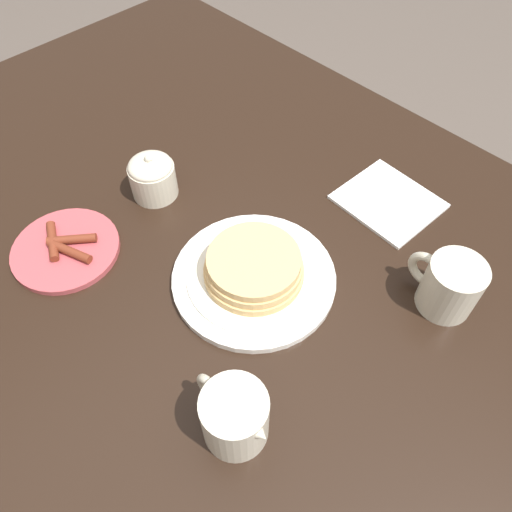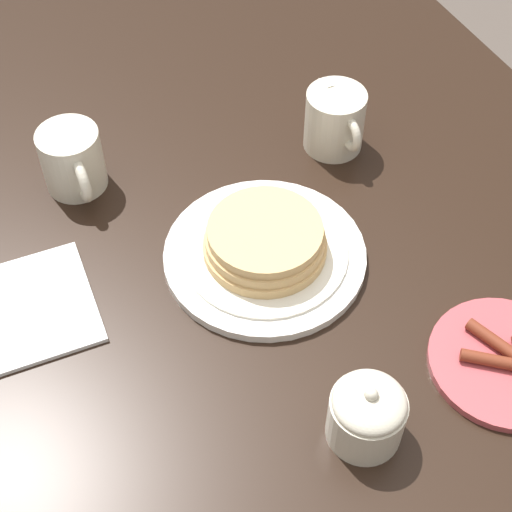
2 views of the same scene
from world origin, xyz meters
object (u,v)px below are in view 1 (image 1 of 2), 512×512
object	(u,v)px
side_plate_bacon	(66,249)
napkin	(388,201)
sugar_bowl	(154,175)
coffee_mug	(449,285)
pancake_plate	(254,272)
creamer_pitcher	(235,417)

from	to	relation	value
side_plate_bacon	napkin	bearing A→B (deg)	-123.02
sugar_bowl	coffee_mug	bearing A→B (deg)	-161.50
pancake_plate	coffee_mug	world-z (taller)	coffee_mug
creamer_pitcher	napkin	xyz separation A→B (m)	(0.10, -0.45, -0.04)
pancake_plate	coffee_mug	distance (m)	0.28
napkin	pancake_plate	bearing A→B (deg)	80.75
creamer_pitcher	sugar_bowl	bearing A→B (deg)	-24.84
coffee_mug	creamer_pitcher	xyz separation A→B (m)	(0.07, 0.34, 0.00)
pancake_plate	side_plate_bacon	size ratio (longest dim) A/B	1.47
creamer_pitcher	napkin	world-z (taller)	creamer_pitcher
coffee_mug	napkin	distance (m)	0.21
sugar_bowl	napkin	bearing A→B (deg)	-138.24
pancake_plate	sugar_bowl	xyz separation A→B (m)	(0.25, -0.01, 0.02)
side_plate_bacon	creamer_pitcher	bearing A→B (deg)	179.97
pancake_plate	napkin	size ratio (longest dim) A/B	1.54
side_plate_bacon	coffee_mug	size ratio (longest dim) A/B	1.52
coffee_mug	sugar_bowl	world-z (taller)	same
creamer_pitcher	sugar_bowl	size ratio (longest dim) A/B	1.43
side_plate_bacon	creamer_pitcher	size ratio (longest dim) A/B	1.39
sugar_bowl	napkin	world-z (taller)	sugar_bowl
sugar_bowl	napkin	xyz separation A→B (m)	(-0.30, -0.27, -0.04)
sugar_bowl	side_plate_bacon	bearing A→B (deg)	91.53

